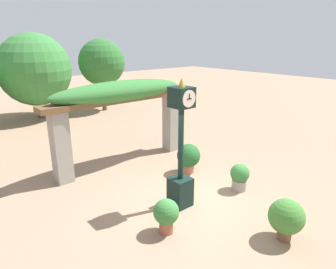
# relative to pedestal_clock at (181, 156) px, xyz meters

# --- Properties ---
(ground_plane) EXTENTS (60.00, 60.00, 0.00)m
(ground_plane) POSITION_rel_pedestal_clock_xyz_m (0.39, -0.06, -1.42)
(ground_plane) COLOR #9E7A60
(pedestal_clock) EXTENTS (0.52, 0.54, 3.38)m
(pedestal_clock) POSITION_rel_pedestal_clock_xyz_m (0.00, 0.00, 0.00)
(pedestal_clock) COLOR black
(pedestal_clock) RESTS_ON ground
(pergola) EXTENTS (5.49, 1.09, 2.94)m
(pergola) POSITION_rel_pedestal_clock_xyz_m (0.39, 3.36, 0.85)
(pergola) COLOR gray
(pergola) RESTS_ON ground
(potted_plant_near_left) EXTENTS (0.56, 0.56, 0.81)m
(potted_plant_near_left) POSITION_rel_pedestal_clock_xyz_m (1.89, -0.50, -0.98)
(potted_plant_near_left) COLOR gray
(potted_plant_near_left) RESTS_ON ground
(potted_plant_near_right) EXTENTS (0.78, 0.78, 0.96)m
(potted_plant_near_right) POSITION_rel_pedestal_clock_xyz_m (0.79, -2.55, -0.87)
(potted_plant_near_right) COLOR brown
(potted_plant_near_right) RESTS_ON ground
(potted_plant_far_left) EXTENTS (0.59, 0.59, 0.83)m
(potted_plant_far_left) POSITION_rel_pedestal_clock_xyz_m (-1.05, -0.67, -0.94)
(potted_plant_far_left) COLOR #9E563D
(potted_plant_far_left) RESTS_ON ground
(potted_plant_far_right) EXTENTS (0.77, 0.77, 0.99)m
(potted_plant_far_right) POSITION_rel_pedestal_clock_xyz_m (1.59, 1.33, -0.85)
(potted_plant_far_right) COLOR #B26B4C
(potted_plant_far_right) RESTS_ON ground
(tree_line) EXTENTS (10.04, 3.95, 4.60)m
(tree_line) POSITION_rel_pedestal_clock_xyz_m (0.31, 11.76, 1.19)
(tree_line) COLOR brown
(tree_line) RESTS_ON ground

